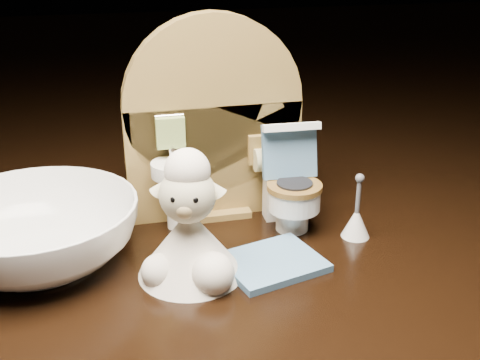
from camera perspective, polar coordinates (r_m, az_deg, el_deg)
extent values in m
cube|color=black|center=(0.44, -0.51, -12.61)|extent=(2.50, 2.50, 0.10)
cube|color=olive|center=(0.45, -2.48, 1.91)|extent=(0.13, 0.02, 0.09)
cylinder|color=olive|center=(0.43, -2.57, 7.21)|extent=(0.13, 0.02, 0.13)
cube|color=olive|center=(0.46, -2.39, -2.76)|extent=(0.05, 0.04, 0.01)
cylinder|color=white|center=(0.44, -6.21, -1.88)|extent=(0.01, 0.01, 0.04)
cylinder|color=white|center=(0.42, -6.30, 1.03)|extent=(0.03, 0.03, 0.01)
cylinder|color=silver|center=(0.43, -6.53, 2.71)|extent=(0.00, 0.00, 0.01)
cube|color=#88A050|center=(0.42, -6.61, 4.49)|extent=(0.02, 0.01, 0.02)
cube|color=olive|center=(0.44, 2.32, 2.94)|extent=(0.02, 0.01, 0.02)
cylinder|color=#C2BB84|center=(0.44, 2.53, 1.95)|extent=(0.02, 0.02, 0.02)
cylinder|color=white|center=(0.44, 4.97, -3.60)|extent=(0.02, 0.02, 0.02)
cylinder|color=white|center=(0.43, 5.15, -1.78)|extent=(0.04, 0.04, 0.02)
cylinder|color=brown|center=(0.42, 5.19, -0.64)|extent=(0.04, 0.04, 0.00)
cube|color=white|center=(0.45, 4.31, -0.78)|extent=(0.03, 0.02, 0.05)
cube|color=teal|center=(0.43, 4.70, 2.78)|extent=(0.04, 0.02, 0.04)
cube|color=white|center=(0.42, 4.92, 5.03)|extent=(0.04, 0.01, 0.01)
cylinder|color=#96A91F|center=(0.44, 5.53, 2.81)|extent=(0.01, 0.01, 0.01)
cube|color=teal|center=(0.39, 3.04, -7.83)|extent=(0.07, 0.06, 0.00)
cone|color=white|center=(0.43, 10.95, -3.95)|extent=(0.02, 0.02, 0.02)
cylinder|color=#59595B|center=(0.42, 11.16, -1.52)|extent=(0.00, 0.00, 0.03)
sphere|color=#59595B|center=(0.42, 11.30, 0.17)|extent=(0.01, 0.01, 0.01)
cone|color=#EFE2CD|center=(0.38, -4.77, -5.91)|extent=(0.07, 0.07, 0.04)
sphere|color=#EFE2CD|center=(0.37, -2.61, -8.85)|extent=(0.03, 0.03, 0.03)
sphere|color=#EFE2CD|center=(0.38, -7.69, -8.59)|extent=(0.02, 0.02, 0.02)
sphere|color=beige|center=(0.36, -4.99, -1.42)|extent=(0.03, 0.03, 0.03)
sphere|color=tan|center=(0.35, -5.22, -2.74)|extent=(0.01, 0.01, 0.01)
sphere|color=#EFE2CD|center=(0.36, -5.02, 0.85)|extent=(0.03, 0.03, 0.03)
cone|color=beige|center=(0.36, -7.41, -0.58)|extent=(0.02, 0.01, 0.02)
cone|color=beige|center=(0.36, -2.50, -0.68)|extent=(0.02, 0.01, 0.02)
sphere|color=black|center=(0.35, -6.30, -1.84)|extent=(0.00, 0.00, 0.00)
sphere|color=black|center=(0.35, -4.29, -1.89)|extent=(0.00, 0.00, 0.00)
imported|color=white|center=(0.41, -18.68, -4.78)|extent=(0.16, 0.16, 0.04)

